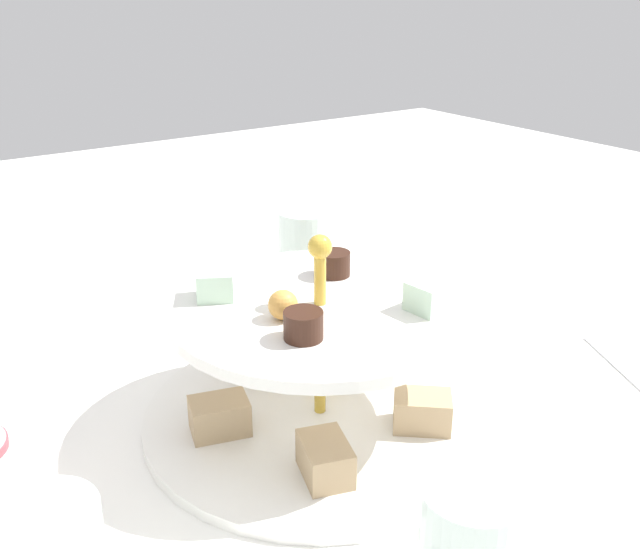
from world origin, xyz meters
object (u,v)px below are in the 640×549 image
object	(u,v)px
water_glass_tall_right	(306,255)
butter_knife_left	(633,376)
butter_knife_right	(44,351)
tiered_serving_stand	(320,372)

from	to	relation	value
water_glass_tall_right	butter_knife_left	distance (m)	0.38
water_glass_tall_right	butter_knife_left	size ratio (longest dim) A/B	0.66
butter_knife_left	butter_knife_right	world-z (taller)	same
water_glass_tall_right	butter_knife_left	bearing A→B (deg)	-155.21
tiered_serving_stand	water_glass_tall_right	xyz separation A→B (m)	(0.23, -0.14, 0.01)
tiered_serving_stand	butter_knife_right	world-z (taller)	tiered_serving_stand
water_glass_tall_right	butter_knife_right	world-z (taller)	water_glass_tall_right
water_glass_tall_right	butter_knife_right	bearing A→B (deg)	82.60
water_glass_tall_right	butter_knife_left	world-z (taller)	water_glass_tall_right
tiered_serving_stand	butter_knife_left	distance (m)	0.32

